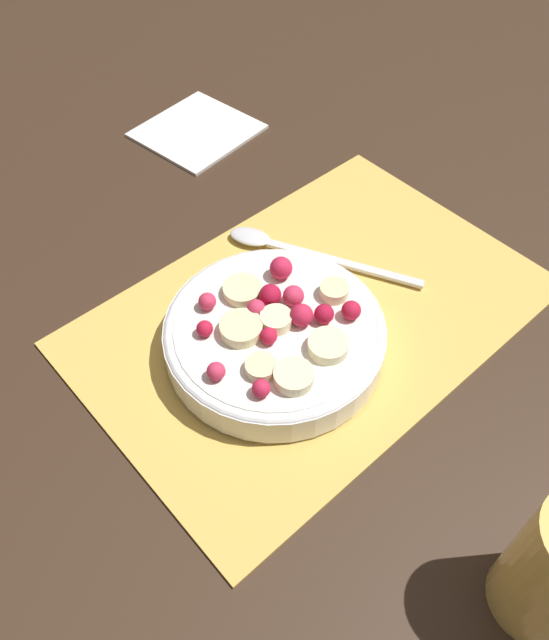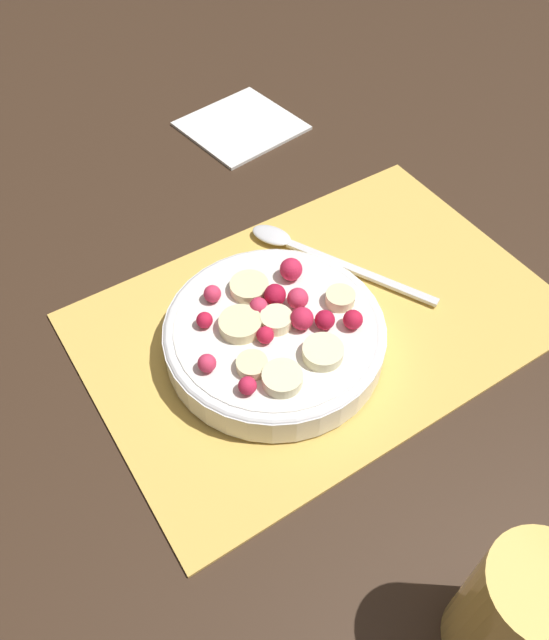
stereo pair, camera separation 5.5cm
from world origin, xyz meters
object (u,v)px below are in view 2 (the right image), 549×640
Objects in this scene: fruit_bowl at (275,333)px; drinking_glass at (515,615)px; spoon at (305,249)px; napkin at (241,125)px.

fruit_bowl is 0.29m from drinking_glass.
spoon is at bearing -136.90° from fruit_bowl.
drinking_glass is at bearing 88.17° from fruit_bowl.
spoon reaches higher than napkin.
spoon is 1.66× the size of drinking_glass.
napkin is at bearing -105.42° from drinking_glass.
fruit_bowl is 0.37m from napkin.
napkin is (-0.16, -0.33, -0.02)m from fruit_bowl.
spoon is 0.25m from napkin.
fruit_bowl is 1.69× the size of drinking_glass.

